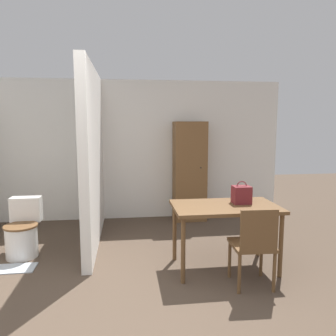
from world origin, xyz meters
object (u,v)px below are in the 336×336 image
object	(u,v)px
toilet	(23,232)
dining_table	(225,212)
wooden_cabinet	(190,171)
wooden_chair	(254,243)
handbag	(241,195)

from	to	relation	value
toilet	dining_table	bearing A→B (deg)	-16.06
wooden_cabinet	dining_table	bearing A→B (deg)	-89.26
dining_table	wooden_cabinet	size ratio (longest dim) A/B	0.70
wooden_chair	toilet	size ratio (longest dim) A/B	1.20
dining_table	toilet	bearing A→B (deg)	163.94
wooden_cabinet	handbag	bearing A→B (deg)	-83.02
wooden_cabinet	toilet	bearing A→B (deg)	-151.93
toilet	handbag	size ratio (longest dim) A/B	2.69
dining_table	toilet	world-z (taller)	dining_table
toilet	handbag	xyz separation A→B (m)	(2.74, -0.66, 0.58)
toilet	wooden_cabinet	distance (m)	2.89
dining_table	handbag	xyz separation A→B (m)	(0.22, 0.06, 0.19)
dining_table	wooden_chair	size ratio (longest dim) A/B	1.40
dining_table	wooden_chair	world-z (taller)	wooden_chair
dining_table	toilet	size ratio (longest dim) A/B	1.68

